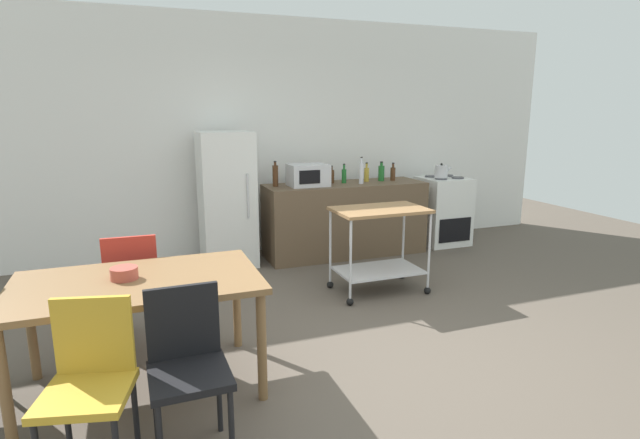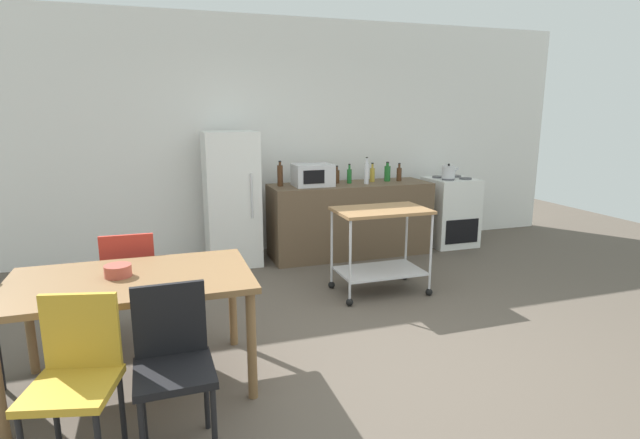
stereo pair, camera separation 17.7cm
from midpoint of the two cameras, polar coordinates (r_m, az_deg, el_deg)
ground_plane at (r=3.81m, az=6.77°, el=-15.67°), size 12.00×12.00×0.00m
back_wall at (r=6.41m, az=-5.25°, el=9.34°), size 8.40×0.12×2.90m
kitchen_counter at (r=6.25m, az=4.26°, el=0.02°), size 2.00×0.64×0.90m
dining_table at (r=3.40m, az=-19.31°, el=-7.52°), size 1.50×0.90×0.75m
chair_red at (r=4.11m, az=-19.65°, el=-6.32°), size 0.41×0.41×0.89m
chair_mustard at (r=2.81m, az=-24.47°, el=-15.70°), size 0.48×0.48×0.89m
chair_black at (r=2.79m, az=-14.65°, el=-15.11°), size 0.41×0.41×0.89m
stove_oven at (r=6.94m, az=15.32°, el=0.88°), size 0.60×0.61×0.92m
refrigerator at (r=5.89m, az=-9.22°, el=2.35°), size 0.60×0.63×1.55m
kitchen_cart at (r=4.94m, az=7.96°, el=-1.94°), size 0.91×0.57×0.85m
bottle_vinegar at (r=5.95m, az=-3.73°, el=5.07°), size 0.07×0.07×0.30m
microwave at (r=5.95m, az=0.03°, el=5.10°), size 0.46×0.35×0.26m
bottle_soda at (r=6.19m, az=2.74°, el=4.98°), size 0.07×0.07×0.22m
bottle_sesame_oil at (r=6.19m, az=4.19°, el=5.02°), size 0.06×0.06×0.24m
bottle_soy_sauce at (r=6.15m, az=6.16°, el=5.33°), size 0.06×0.06×0.33m
bottle_sparkling_water at (r=6.35m, az=6.79°, el=5.15°), size 0.06×0.06×0.24m
bottle_olive_oil at (r=6.42m, az=8.48°, el=5.26°), size 0.08×0.08×0.25m
bottle_hot_sauce at (r=6.47m, az=9.80°, el=5.17°), size 0.06×0.06×0.23m
fruit_bowl at (r=3.40m, az=-20.70°, el=-5.51°), size 0.17×0.17×0.08m
kettle at (r=6.71m, az=15.20°, el=5.25°), size 0.24×0.17×0.19m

